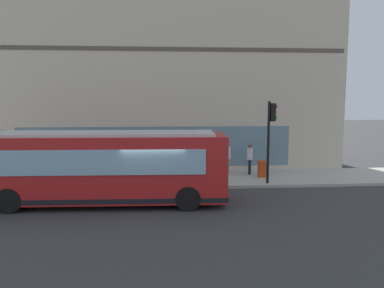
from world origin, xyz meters
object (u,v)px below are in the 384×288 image
(city_bus_nearside, at_px, (106,168))
(traffic_light_near_corner, at_px, (271,127))
(fire_hydrant, at_px, (159,167))
(pedestrian_near_building_entrance, at_px, (250,157))
(newspaper_vending_box, at_px, (262,169))
(pedestrian_walking_along_curb, at_px, (228,156))

(city_bus_nearside, height_order, traffic_light_near_corner, traffic_light_near_corner)
(fire_hydrant, distance_m, pedestrian_near_building_entrance, 5.30)
(traffic_light_near_corner, relative_size, fire_hydrant, 5.64)
(city_bus_nearside, height_order, newspaper_vending_box, city_bus_nearside)
(newspaper_vending_box, bearing_deg, city_bus_nearside, 118.64)
(pedestrian_near_building_entrance, xyz_separation_m, newspaper_vending_box, (-0.77, -0.52, -0.56))
(fire_hydrant, height_order, pedestrian_near_building_entrance, pedestrian_near_building_entrance)
(fire_hydrant, height_order, newspaper_vending_box, newspaper_vending_box)
(city_bus_nearside, relative_size, fire_hydrant, 13.68)
(city_bus_nearside, distance_m, pedestrian_near_building_entrance, 8.94)
(traffic_light_near_corner, distance_m, pedestrian_walking_along_curb, 3.53)
(traffic_light_near_corner, xyz_separation_m, newspaper_vending_box, (1.56, -0.02, -2.45))
(pedestrian_walking_along_curb, bearing_deg, city_bus_nearside, 130.34)
(city_bus_nearside, distance_m, fire_hydrant, 6.39)
(fire_hydrant, xyz_separation_m, pedestrian_walking_along_curb, (-0.75, -3.93, 0.69))
(pedestrian_near_building_entrance, bearing_deg, pedestrian_walking_along_curb, 85.39)
(city_bus_nearside, height_order, pedestrian_near_building_entrance, city_bus_nearside)
(city_bus_nearside, relative_size, pedestrian_walking_along_curb, 5.57)
(traffic_light_near_corner, xyz_separation_m, pedestrian_walking_along_curb, (2.44, 1.77, -1.85))
(traffic_light_near_corner, height_order, pedestrian_near_building_entrance, traffic_light_near_corner)
(city_bus_nearside, xyz_separation_m, traffic_light_near_corner, (2.73, -7.85, 1.50))
(newspaper_vending_box, bearing_deg, traffic_light_near_corner, 179.45)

